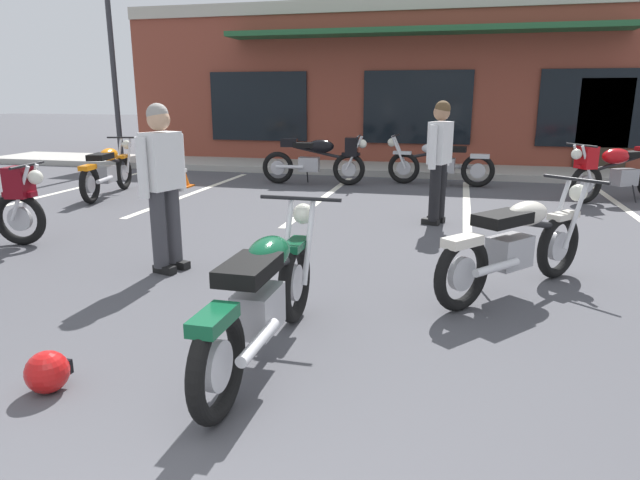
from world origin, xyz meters
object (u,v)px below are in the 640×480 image
at_px(motorcycle_blue_standard, 319,158).
at_px(person_in_shorts_foreground, 439,155).
at_px(motorcycle_foreground_classic, 264,295).
at_px(motorcycle_green_cafe_racer, 108,170).
at_px(motorcycle_cream_vintage, 517,243).
at_px(motorcycle_orange_scrambler, 616,170).
at_px(helmet_on_pavement, 48,372).
at_px(parking_lot_lamp_post, 106,19).
at_px(motorcycle_red_sportbike, 439,162).
at_px(traffic_cone, 182,174).
at_px(person_in_black_shirt, 163,178).

distance_m(motorcycle_blue_standard, person_in_shorts_foreground, 3.90).
relative_size(motorcycle_foreground_classic, motorcycle_green_cafe_racer, 1.01).
bearing_deg(motorcycle_green_cafe_racer, motorcycle_cream_vintage, -28.34).
relative_size(motorcycle_foreground_classic, person_in_shorts_foreground, 1.26).
height_order(motorcycle_orange_scrambler, helmet_on_pavement, motorcycle_orange_scrambler).
xyz_separation_m(motorcycle_blue_standard, parking_lot_lamp_post, (-5.15, 0.99, 2.85)).
height_order(person_in_shorts_foreground, parking_lot_lamp_post, parking_lot_lamp_post).
bearing_deg(person_in_shorts_foreground, helmet_on_pavement, -111.73).
distance_m(motorcycle_red_sportbike, person_in_shorts_foreground, 3.51).
xyz_separation_m(person_in_shorts_foreground, traffic_cone, (-4.95, 2.08, -0.69)).
xyz_separation_m(motorcycle_foreground_classic, parking_lot_lamp_post, (-6.65, 8.49, 2.91)).
height_order(motorcycle_red_sportbike, helmet_on_pavement, motorcycle_red_sportbike).
bearing_deg(person_in_shorts_foreground, motorcycle_red_sportbike, 91.86).
bearing_deg(motorcycle_blue_standard, motorcycle_foreground_classic, -78.66).
bearing_deg(motorcycle_orange_scrambler, traffic_cone, -177.29).
height_order(motorcycle_green_cafe_racer, traffic_cone, motorcycle_green_cafe_racer).
xyz_separation_m(person_in_shorts_foreground, helmet_on_pavement, (-2.08, -5.22, -0.82)).
relative_size(helmet_on_pavement, parking_lot_lamp_post, 0.05).
xyz_separation_m(motorcycle_cream_vintage, traffic_cone, (-5.76, 4.76, -0.20)).
bearing_deg(motorcycle_red_sportbike, person_in_shorts_foreground, -88.14).
bearing_deg(motorcycle_green_cafe_racer, parking_lot_lamp_post, 120.45).
height_order(motorcycle_foreground_classic, motorcycle_blue_standard, same).
height_order(helmet_on_pavement, traffic_cone, traffic_cone).
height_order(motorcycle_red_sportbike, person_in_black_shirt, person_in_black_shirt).
bearing_deg(helmet_on_pavement, traffic_cone, 111.48).
distance_m(motorcycle_foreground_classic, motorcycle_green_cafe_racer, 7.20).
bearing_deg(motorcycle_foreground_classic, motorcycle_cream_vintage, 46.03).
bearing_deg(parking_lot_lamp_post, person_in_black_shirt, -53.70).
distance_m(motorcycle_foreground_classic, person_in_shorts_foreground, 4.62).
bearing_deg(motorcycle_cream_vintage, person_in_shorts_foreground, 106.90).
bearing_deg(motorcycle_red_sportbike, motorcycle_cream_vintage, -81.44).
xyz_separation_m(motorcycle_red_sportbike, motorcycle_orange_scrambler, (2.94, -1.03, 0.07)).
relative_size(motorcycle_orange_scrambler, person_in_black_shirt, 1.11).
bearing_deg(motorcycle_foreground_classic, parking_lot_lamp_post, 128.07).
bearing_deg(motorcycle_green_cafe_racer, motorcycle_blue_standard, 32.95).
distance_m(motorcycle_foreground_classic, motorcycle_cream_vintage, 2.53).
bearing_deg(motorcycle_red_sportbike, motorcycle_blue_standard, -168.59).
height_order(motorcycle_foreground_classic, parking_lot_lamp_post, parking_lot_lamp_post).
bearing_deg(motorcycle_blue_standard, parking_lot_lamp_post, 169.08).
bearing_deg(motorcycle_cream_vintage, motorcycle_foreground_classic, -133.97).
distance_m(person_in_shorts_foreground, parking_lot_lamp_post, 8.92).
distance_m(motorcycle_green_cafe_racer, motorcycle_cream_vintage, 7.46).
bearing_deg(person_in_black_shirt, motorcycle_foreground_classic, -45.47).
xyz_separation_m(motorcycle_cream_vintage, parking_lot_lamp_post, (-8.41, 6.68, 2.91)).
bearing_deg(traffic_cone, parking_lot_lamp_post, 144.04).
height_order(motorcycle_blue_standard, traffic_cone, motorcycle_blue_standard).
relative_size(motorcycle_green_cafe_racer, motorcycle_cream_vintage, 1.19).
bearing_deg(motorcycle_green_cafe_racer, traffic_cone, 56.63).
distance_m(motorcycle_red_sportbike, traffic_cone, 5.04).
distance_m(motorcycle_red_sportbike, parking_lot_lamp_post, 8.05).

